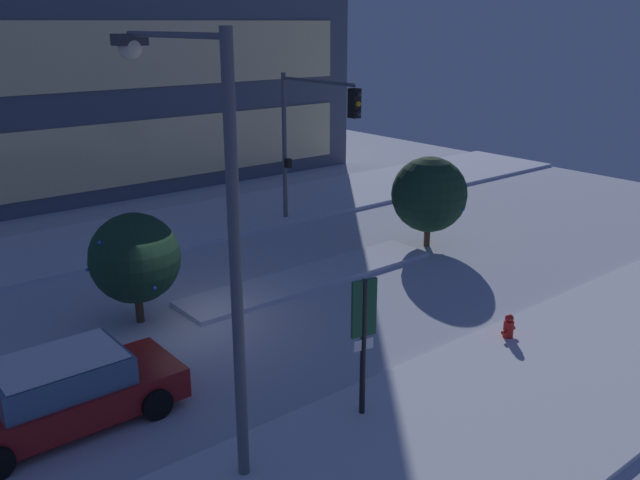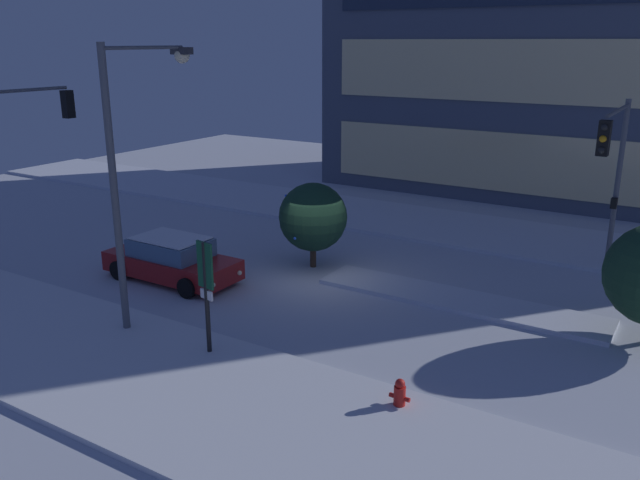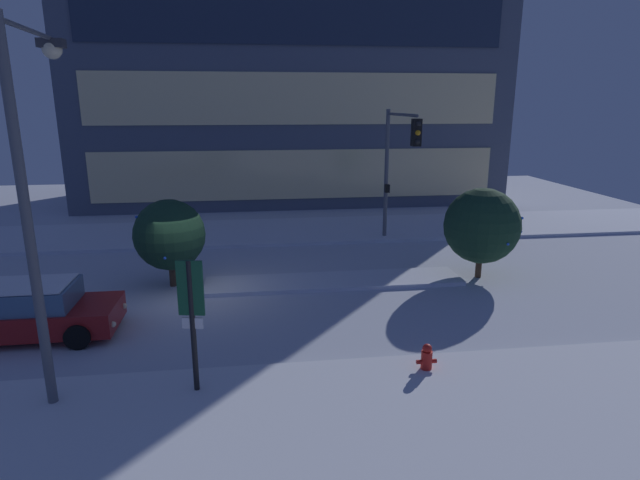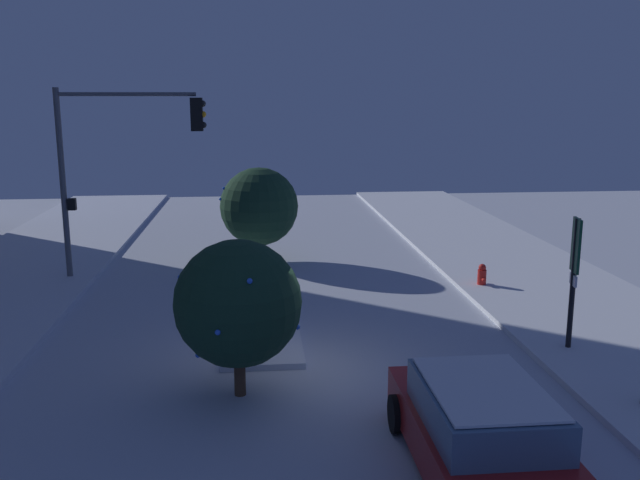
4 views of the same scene
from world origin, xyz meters
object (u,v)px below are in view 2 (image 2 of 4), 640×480
Objects in this scene: car_near at (172,260)px; fire_hydrant at (400,395)px; traffic_light_corner_near_left at (9,146)px; parking_info_sign at (206,285)px; traffic_light_corner_far_right at (613,162)px; street_lamp_arched at (136,146)px; decorated_tree_left_of_median at (313,217)px.

car_near reaches higher than fire_hydrant.
traffic_light_corner_near_left is 2.07× the size of parking_info_sign.
street_lamp_arched is (-10.41, -10.19, 0.99)m from traffic_light_corner_far_right.
traffic_light_corner_near_left is (-5.46, -1.77, 3.62)m from car_near.
traffic_light_corner_near_left is 0.82× the size of street_lamp_arched.
traffic_light_corner_near_left is at bearing -62.67° from traffic_light_corner_far_right.
street_lamp_arched is 4.37m from parking_info_sign.
street_lamp_arched is 9.46m from fire_hydrant.
car_near is 1.57× the size of parking_info_sign.
parking_info_sign is (-5.23, -0.22, 1.59)m from fire_hydrant.
car_near is 10.59m from fire_hydrant.
parking_info_sign is (2.97, -0.81, -3.10)m from street_lamp_arched.
traffic_light_corner_far_right reaches higher than decorated_tree_left_of_median.
car_near is at bearing 161.21° from fire_hydrant.
fire_hydrant is 0.25× the size of decorated_tree_left_of_median.
parking_info_sign is 7.42m from decorated_tree_left_of_median.
fire_hydrant is at bearing -11.60° from traffic_light_corner_far_right.
street_lamp_arched is at bearing -45.63° from traffic_light_corner_far_right.
traffic_light_corner_near_left reaches higher than fire_hydrant.
traffic_light_corner_near_left is 16.07m from fire_hydrant.
parking_info_sign is (4.79, -3.63, 1.24)m from car_near.
parking_info_sign is at bearing -36.88° from car_near.
parking_info_sign is (-7.44, -11.00, -2.11)m from traffic_light_corner_far_right.
car_near is 14.67m from traffic_light_corner_far_right.
car_near is 1.58× the size of decorated_tree_left_of_median.
street_lamp_arched is 10.12× the size of fire_hydrant.
decorated_tree_left_of_median reaches higher than fire_hydrant.
traffic_light_corner_far_right is 7.73× the size of fire_hydrant.
decorated_tree_left_of_median is (-1.49, 7.27, -0.12)m from parking_info_sign.
traffic_light_corner_far_right reaches higher than fire_hydrant.
traffic_light_corner_near_left reaches higher than decorated_tree_left_of_median.
traffic_light_corner_far_right reaches higher than car_near.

